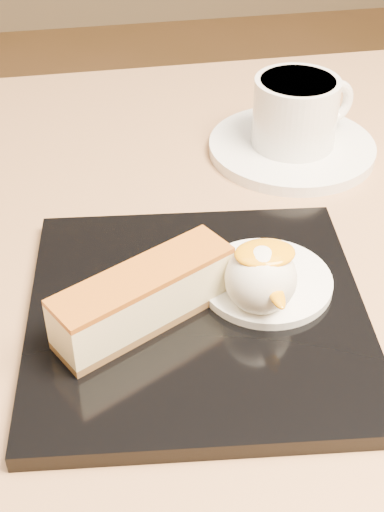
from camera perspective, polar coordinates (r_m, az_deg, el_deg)
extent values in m
cube|color=brown|center=(0.51, 4.43, -5.18)|extent=(0.80, 0.80, 0.04)
cube|color=black|center=(0.47, 0.43, -4.74)|extent=(0.24, 0.24, 0.01)
cube|color=brown|center=(0.46, -3.77, -4.87)|extent=(0.12, 0.09, 0.01)
cube|color=#FFEBA6|center=(0.45, -3.86, -3.21)|extent=(0.12, 0.09, 0.03)
cube|color=#8A360F|center=(0.44, -3.95, -1.55)|extent=(0.12, 0.09, 0.00)
cylinder|color=white|center=(0.49, 5.93, -2.03)|extent=(0.09, 0.09, 0.01)
sphere|color=white|center=(0.46, 5.53, -1.80)|extent=(0.05, 0.05, 0.05)
ellipsoid|color=orange|center=(0.45, 5.85, 0.21)|extent=(0.04, 0.03, 0.01)
ellipsoid|color=#287C38|center=(0.49, 1.98, -0.61)|extent=(0.02, 0.01, 0.00)
ellipsoid|color=#287C38|center=(0.50, 2.86, -0.12)|extent=(0.02, 0.01, 0.00)
ellipsoid|color=#287C38|center=(0.50, 1.01, -0.20)|extent=(0.01, 0.02, 0.00)
cylinder|color=white|center=(0.66, 7.98, 8.58)|extent=(0.15, 0.15, 0.01)
cylinder|color=white|center=(0.64, 8.25, 11.31)|extent=(0.07, 0.07, 0.06)
cylinder|color=black|center=(0.63, 8.49, 13.60)|extent=(0.07, 0.07, 0.00)
torus|color=white|center=(0.67, 11.22, 11.94)|extent=(0.04, 0.02, 0.04)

